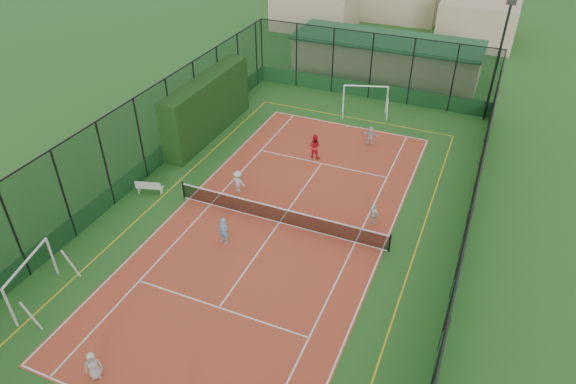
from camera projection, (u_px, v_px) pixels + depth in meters
name	position (u px, v px, depth m)	size (l,w,h in m)	color
ground	(279.00, 223.00, 26.74)	(300.00, 300.00, 0.00)	#295E20
court_slab	(279.00, 223.00, 26.73)	(11.17, 23.97, 0.01)	#A14323
tennis_net	(279.00, 215.00, 26.43)	(11.67, 0.12, 1.06)	black
perimeter_fence	(279.00, 183.00, 25.31)	(18.12, 34.12, 5.00)	black
floodlight_ne	(497.00, 64.00, 34.20)	(0.60, 0.26, 8.25)	black
clubhouse	(386.00, 57.00, 42.50)	(15.20, 7.20, 3.15)	tan
hedge_left	(208.00, 106.00, 33.73)	(1.35, 9.03, 3.95)	black
white_bench	(150.00, 187.00, 28.75)	(1.48, 0.41, 0.83)	white
futsal_goal_near	(32.00, 281.00, 21.77)	(0.94, 3.23, 2.08)	white
futsal_goal_far	(365.00, 100.00, 36.84)	(3.21, 0.93, 2.07)	white
child_near_left	(93.00, 366.00, 18.74)	(0.61, 0.40, 1.25)	silver
child_near_mid	(224.00, 231.00, 25.03)	(0.52, 0.34, 1.44)	#50ABE5
child_far_left	(238.00, 182.00, 28.68)	(0.87, 0.50, 1.35)	silver
child_far_right	(374.00, 214.00, 26.33)	(0.69, 0.29, 1.17)	white
child_far_back	(370.00, 136.00, 33.21)	(1.16, 0.37, 1.25)	silver
coach	(315.00, 146.00, 31.74)	(0.77, 0.60, 1.59)	red
tennis_balls	(313.00, 213.00, 27.38)	(4.37, 0.81, 0.07)	#CCE033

